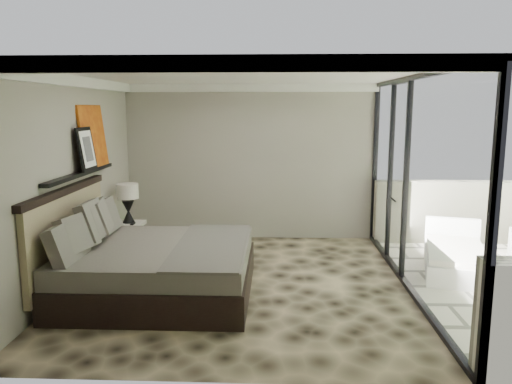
{
  "coord_description": "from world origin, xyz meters",
  "views": [
    {
      "loc": [
        0.48,
        -6.52,
        2.39
      ],
      "look_at": [
        0.19,
        0.4,
        1.21
      ],
      "focal_mm": 35.0,
      "sensor_mm": 36.0,
      "label": 1
    }
  ],
  "objects_px": {
    "bed": "(151,265)",
    "table_lamp": "(128,198)",
    "lounger": "(455,258)",
    "nightstand": "(128,239)"
  },
  "relations": [
    {
      "from": "bed",
      "to": "table_lamp",
      "type": "distance_m",
      "value": 2.04
    },
    {
      "from": "bed",
      "to": "lounger",
      "type": "xyz_separation_m",
      "value": [
        4.25,
        1.08,
        -0.18
      ]
    },
    {
      "from": "bed",
      "to": "nightstand",
      "type": "distance_m",
      "value": 1.94
    },
    {
      "from": "nightstand",
      "to": "lounger",
      "type": "xyz_separation_m",
      "value": [
        5.08,
        -0.67,
        -0.05
      ]
    },
    {
      "from": "table_lamp",
      "to": "lounger",
      "type": "relative_size",
      "value": 0.36
    },
    {
      "from": "bed",
      "to": "nightstand",
      "type": "bearing_deg",
      "value": 115.33
    },
    {
      "from": "nightstand",
      "to": "table_lamp",
      "type": "distance_m",
      "value": 0.68
    },
    {
      "from": "nightstand",
      "to": "lounger",
      "type": "bearing_deg",
      "value": -13.21
    },
    {
      "from": "nightstand",
      "to": "lounger",
      "type": "height_order",
      "value": "lounger"
    },
    {
      "from": "nightstand",
      "to": "lounger",
      "type": "relative_size",
      "value": 0.28
    }
  ]
}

